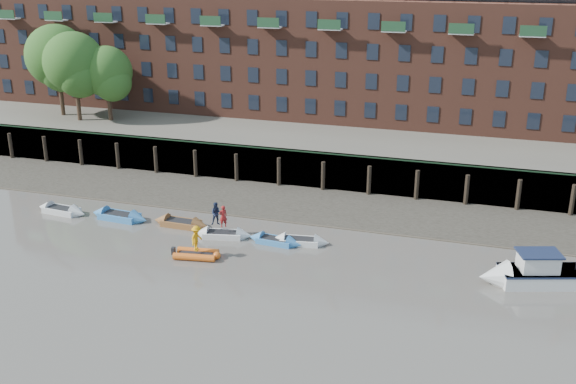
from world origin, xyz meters
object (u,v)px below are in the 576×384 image
at_px(rowboat_2, 181,223).
at_px(motor_launch, 526,274).
at_px(rowboat_0, 62,210).
at_px(rowboat_3, 223,234).
at_px(person_rower_b, 216,214).
at_px(rib_tender, 198,254).
at_px(person_rib_crew, 197,238).
at_px(rowboat_5, 300,241).
at_px(rowboat_1, 119,216).
at_px(rowboat_4, 275,241).
at_px(person_rower_a, 223,216).

bearing_deg(rowboat_2, motor_launch, -3.23).
distance_m(rowboat_0, rowboat_3, 14.04).
bearing_deg(person_rower_b, motor_launch, -30.00).
bearing_deg(rib_tender, person_rib_crew, 167.27).
xyz_separation_m(rowboat_0, rowboat_2, (10.22, 0.36, 0.00)).
bearing_deg(rowboat_5, person_rib_crew, -153.52).
distance_m(rowboat_1, motor_launch, 29.80).
xyz_separation_m(rowboat_3, rowboat_5, (5.66, 0.53, -0.00)).
bearing_deg(rowboat_2, rowboat_4, -5.03).
bearing_deg(motor_launch, person_rower_b, -21.09).
height_order(rowboat_2, rowboat_5, rowboat_2).
bearing_deg(person_rower_b, rowboat_5, -23.57).
relative_size(rowboat_4, person_rower_b, 2.38).
relative_size(rowboat_3, rib_tender, 1.39).
distance_m(motor_launch, person_rower_b, 21.36).
distance_m(rib_tender, person_rib_crew, 1.17).
relative_size(rowboat_2, motor_launch, 0.65).
bearing_deg(person_rower_a, person_rower_b, -62.59).
bearing_deg(rowboat_5, rowboat_3, 176.94).
distance_m(rowboat_2, rowboat_3, 3.94).
xyz_separation_m(rowboat_5, motor_launch, (15.11, -1.63, 0.48)).
relative_size(rowboat_1, rowboat_4, 1.22).
height_order(rib_tender, person_rib_crew, person_rib_crew).
relative_size(person_rower_b, person_rib_crew, 0.96).
bearing_deg(person_rower_b, rowboat_2, 139.84).
relative_size(motor_launch, person_rower_b, 4.08).
height_order(rowboat_0, rowboat_2, rowboat_2).
relative_size(rowboat_2, rowboat_5, 1.05).
xyz_separation_m(rowboat_4, motor_launch, (16.80, -1.20, 0.49)).
height_order(rowboat_5, person_rib_crew, person_rib_crew).
xyz_separation_m(rowboat_1, motor_launch, (29.74, -1.95, 0.45)).
xyz_separation_m(rowboat_1, rowboat_5, (14.63, -0.32, -0.03)).
bearing_deg(rowboat_4, rowboat_1, -178.28).
bearing_deg(rowboat_2, person_rower_a, -13.32).
bearing_deg(rowboat_2, rowboat_1, -176.42).
relative_size(rowboat_3, rowboat_4, 1.09).
distance_m(person_rower_a, person_rib_crew, 3.66).
bearing_deg(rowboat_2, person_rower_b, -12.01).
xyz_separation_m(rowboat_4, rib_tender, (-4.25, -3.76, 0.03)).
height_order(rowboat_2, rowboat_4, rowboat_2).
xyz_separation_m(rowboat_2, person_rib_crew, (3.47, -4.68, 1.17)).
xyz_separation_m(rowboat_2, person_rower_b, (3.28, -0.80, 1.46)).
xyz_separation_m(rowboat_1, person_rower_a, (9.06, -0.88, 1.41)).
height_order(person_rower_b, person_rib_crew, person_rower_b).
xyz_separation_m(rowboat_1, rowboat_3, (8.97, -0.85, -0.03)).
xyz_separation_m(rowboat_3, motor_launch, (20.77, -1.10, 0.48)).
height_order(rowboat_0, rowboat_4, rowboat_0).
distance_m(rowboat_5, person_rower_b, 6.37).
bearing_deg(rowboat_4, rowboat_2, 178.30).
bearing_deg(person_rower_a, rowboat_5, 144.83).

